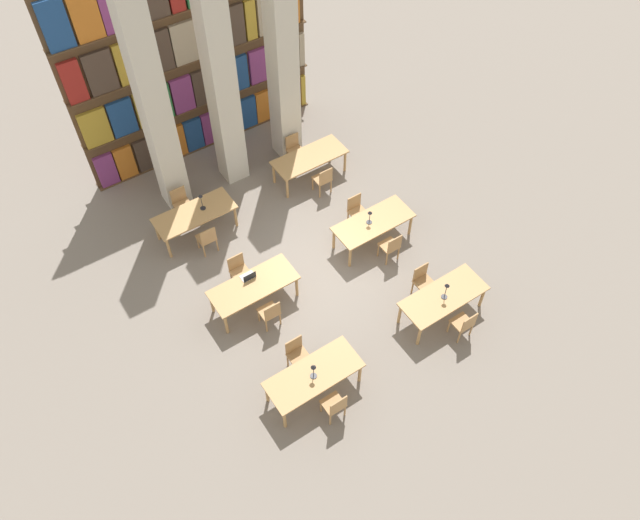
{
  "coord_description": "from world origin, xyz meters",
  "views": [
    {
      "loc": [
        -4.96,
        -7.7,
        12.08
      ],
      "look_at": [
        0.0,
        -0.27,
        0.65
      ],
      "focal_mm": 35.0,
      "sensor_mm": 36.0,
      "label": 1
    }
  ],
  "objects": [
    {
      "name": "reading_table_2",
      "position": [
        -1.67,
        -0.07,
        0.65
      ],
      "size": [
        2.01,
        0.85,
        0.73
      ],
      "color": "tan",
      "rests_on": "ground_plane"
    },
    {
      "name": "desk_lamp_3",
      "position": [
        -1.54,
        2.64,
        1.06
      ],
      "size": [
        0.14,
        0.14,
        0.49
      ],
      "color": "#232328",
      "rests_on": "reading_table_4"
    },
    {
      "name": "reading_table_3",
      "position": [
        1.71,
        -0.04,
        0.65
      ],
      "size": [
        2.01,
        0.85,
        0.73
      ],
      "color": "tan",
      "rests_on": "ground_plane"
    },
    {
      "name": "desk_lamp_0",
      "position": [
        -1.79,
        -2.72,
        1.02
      ],
      "size": [
        0.14,
        0.14,
        0.43
      ],
      "color": "#232328",
      "rests_on": "reading_table_0"
    },
    {
      "name": "desk_lamp_2",
      "position": [
        1.61,
        -0.01,
        0.99
      ],
      "size": [
        0.14,
        0.14,
        0.4
      ],
      "color": "#232328",
      "rests_on": "reading_table_3"
    },
    {
      "name": "reading_table_1",
      "position": [
        1.7,
        -2.67,
        0.65
      ],
      "size": [
        2.01,
        0.85,
        0.73
      ],
      "color": "tan",
      "rests_on": "ground_plane"
    },
    {
      "name": "pillar_right",
      "position": [
        1.72,
        4.0,
        3.0
      ],
      "size": [
        0.62,
        0.62,
        6.0
      ],
      "color": "beige",
      "rests_on": "ground_plane"
    },
    {
      "name": "laptop",
      "position": [
        -1.66,
        0.16,
        0.77
      ],
      "size": [
        0.32,
        0.22,
        0.21
      ],
      "rotation": [
        0.0,
        0.0,
        3.14
      ],
      "color": "silver",
      "rests_on": "reading_table_2"
    },
    {
      "name": "reading_table_4",
      "position": [
        -1.79,
        2.63,
        0.65
      ],
      "size": [
        2.01,
        0.85,
        0.73
      ],
      "color": "tan",
      "rests_on": "ground_plane"
    },
    {
      "name": "chair_4",
      "position": [
        -1.67,
        -0.77,
        0.48
      ],
      "size": [
        0.42,
        0.4,
        0.89
      ],
      "color": "tan",
      "rests_on": "ground_plane"
    },
    {
      "name": "reading_table_5",
      "position": [
        1.68,
        2.75,
        0.65
      ],
      "size": [
        2.01,
        0.85,
        0.73
      ],
      "color": "tan",
      "rests_on": "ground_plane"
    },
    {
      "name": "bookshelf_bank",
      "position": [
        -0.0,
        5.54,
        2.7
      ],
      "size": [
        6.66,
        0.35,
        5.5
      ],
      "color": "brown",
      "rests_on": "ground_plane"
    },
    {
      "name": "desk_lamp_1",
      "position": [
        1.68,
        -2.7,
        1.05
      ],
      "size": [
        0.14,
        0.14,
        0.49
      ],
      "color": "#232328",
      "rests_on": "reading_table_1"
    },
    {
      "name": "pillar_left",
      "position": [
        -1.72,
        4.0,
        3.0
      ],
      "size": [
        0.62,
        0.62,
        6.0
      ],
      "color": "beige",
      "rests_on": "ground_plane"
    },
    {
      "name": "ground_plane",
      "position": [
        0.0,
        0.0,
        0.0
      ],
      "size": [
        40.0,
        40.0,
        0.0
      ],
      "primitive_type": "plane",
      "color": "gray"
    },
    {
      "name": "chair_2",
      "position": [
        1.72,
        -3.38,
        0.48
      ],
      "size": [
        0.42,
        0.4,
        0.89
      ],
      "color": "tan",
      "rests_on": "ground_plane"
    },
    {
      "name": "reading_table_0",
      "position": [
        -1.76,
        -2.68,
        0.65
      ],
      "size": [
        2.01,
        0.85,
        0.73
      ],
      "color": "tan",
      "rests_on": "ground_plane"
    },
    {
      "name": "chair_1",
      "position": [
        -1.73,
        -1.98,
        0.48
      ],
      "size": [
        0.42,
        0.4,
        0.89
      ],
      "rotation": [
        0.0,
        0.0,
        3.14
      ],
      "color": "tan",
      "rests_on": "ground_plane"
    },
    {
      "name": "chair_5",
      "position": [
        -1.67,
        0.64,
        0.48
      ],
      "size": [
        0.42,
        0.4,
        0.89
      ],
      "rotation": [
        0.0,
        0.0,
        3.14
      ],
      "color": "tan",
      "rests_on": "ground_plane"
    },
    {
      "name": "chair_8",
      "position": [
        -1.84,
        1.93,
        0.48
      ],
      "size": [
        0.42,
        0.4,
        0.89
      ],
      "color": "tan",
      "rests_on": "ground_plane"
    },
    {
      "name": "chair_3",
      "position": [
        1.72,
        -1.97,
        0.48
      ],
      "size": [
        0.42,
        0.4,
        0.89
      ],
      "rotation": [
        0.0,
        0.0,
        3.14
      ],
      "color": "tan",
      "rests_on": "ground_plane"
    },
    {
      "name": "chair_6",
      "position": [
        1.73,
        -0.75,
        0.48
      ],
      "size": [
        0.42,
        0.4,
        0.89
      ],
      "color": "tan",
      "rests_on": "ground_plane"
    },
    {
      "name": "pillar_center",
      "position": [
        0.0,
        4.0,
        3.0
      ],
      "size": [
        0.62,
        0.62,
        6.0
      ],
      "color": "beige",
      "rests_on": "ground_plane"
    },
    {
      "name": "chair_0",
      "position": [
        -1.73,
        -3.39,
        0.48
      ],
      "size": [
        0.42,
        0.4,
        0.89
      ],
      "color": "tan",
      "rests_on": "ground_plane"
    },
    {
      "name": "chair_10",
      "position": [
        1.65,
        2.05,
        0.48
      ],
      "size": [
        0.42,
        0.4,
        0.89
      ],
      "color": "tan",
      "rests_on": "ground_plane"
    },
    {
      "name": "chair_7",
      "position": [
        1.73,
        0.66,
        0.48
      ],
      "size": [
        0.42,
        0.4,
        0.89
      ],
      "rotation": [
        0.0,
        0.0,
        3.14
      ],
      "color": "tan",
      "rests_on": "ground_plane"
    },
    {
      "name": "chair_9",
      "position": [
        -1.84,
        3.34,
        0.48
      ],
      "size": [
        0.42,
        0.4,
        0.89
      ],
      "rotation": [
        0.0,
        0.0,
        3.14
      ],
      "color": "tan",
      "rests_on": "ground_plane"
    },
    {
      "name": "chair_11",
      "position": [
        1.65,
        3.46,
        0.48
      ],
      "size": [
        0.42,
        0.4,
        0.89
      ],
      "rotation": [
        0.0,
        0.0,
        3.14
      ],
      "color": "tan",
      "rests_on": "ground_plane"
    }
  ]
}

